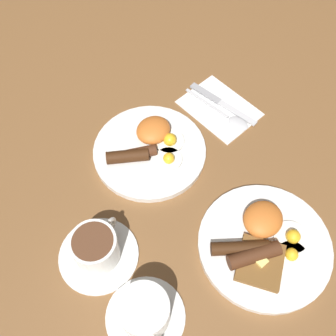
# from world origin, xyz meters

# --- Properties ---
(ground_plane) EXTENTS (3.00, 3.00, 0.00)m
(ground_plane) POSITION_xyz_m (0.00, 0.00, 0.00)
(ground_plane) COLOR brown
(breakfast_plate_near) EXTENTS (0.25, 0.25, 0.05)m
(breakfast_plate_near) POSITION_xyz_m (-0.00, -0.00, 0.01)
(breakfast_plate_near) COLOR white
(breakfast_plate_near) RESTS_ON ground_plane
(breakfast_plate_far) EXTENTS (0.26, 0.26, 0.05)m
(breakfast_plate_far) POSITION_xyz_m (0.00, 0.31, 0.02)
(breakfast_plate_far) COLOR white
(breakfast_plate_far) RESTS_ON ground_plane
(teacup_near) EXTENTS (0.15, 0.15, 0.08)m
(teacup_near) POSITION_xyz_m (0.24, 0.10, 0.03)
(teacup_near) COLOR white
(teacup_near) RESTS_ON ground_plane
(teacup_far) EXTENTS (0.14, 0.14, 0.08)m
(teacup_far) POSITION_xyz_m (0.25, 0.25, 0.04)
(teacup_far) COLOR white
(teacup_far) RESTS_ON ground_plane
(napkin) EXTENTS (0.14, 0.18, 0.01)m
(napkin) POSITION_xyz_m (-0.21, 0.03, 0.00)
(napkin) COLOR white
(napkin) RESTS_ON ground_plane
(knife) EXTENTS (0.03, 0.19, 0.01)m
(knife) POSITION_xyz_m (-0.22, 0.02, 0.01)
(knife) COLOR silver
(knife) RESTS_ON napkin
(spoon) EXTENTS (0.04, 0.18, 0.01)m
(spoon) POSITION_xyz_m (-0.20, 0.08, 0.01)
(spoon) COLOR silver
(spoon) RESTS_ON napkin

